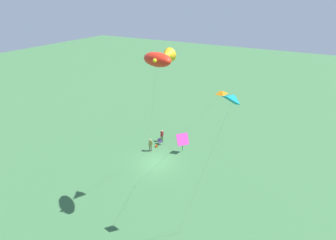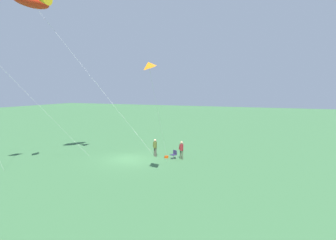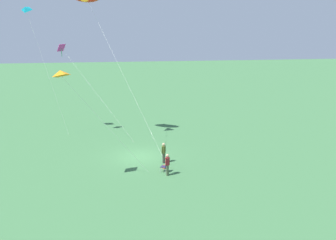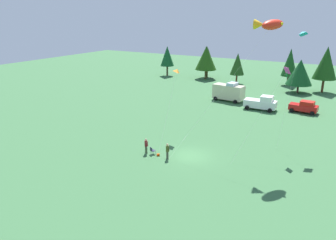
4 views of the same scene
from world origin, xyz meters
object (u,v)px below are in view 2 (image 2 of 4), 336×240
folding_chair (174,154)px  person_kite_flyer (155,146)px  person_spectator (182,149)px  kite_delta_orange (148,65)px  kite_large_fish (34,1)px  backpack_on_grass (166,157)px

folding_chair → person_kite_flyer: bearing=-67.2°
person_spectator → kite_delta_orange: bearing=24.0°
kite_delta_orange → folding_chair: bearing=-82.2°
folding_chair → kite_delta_orange: size_ratio=0.10×
kite_large_fish → kite_delta_orange: kite_large_fish is taller
person_spectator → backpack_on_grass: 1.77m
kite_large_fish → folding_chair: bearing=-148.5°
person_spectator → backpack_on_grass: size_ratio=5.44×
backpack_on_grass → person_spectator: bearing=-177.0°
person_kite_flyer → backpack_on_grass: bearing=113.7°
kite_large_fish → kite_delta_orange: 12.44m
person_spectator → kite_delta_orange: 10.33m
person_spectator → kite_large_fish: size_ratio=0.12×
folding_chair → person_spectator: bearing=125.3°
person_spectator → backpack_on_grass: bearing=-65.3°
folding_chair → kite_large_fish: size_ratio=0.06×
person_kite_flyer → folding_chair: size_ratio=2.12×
kite_large_fish → kite_delta_orange: size_ratio=1.71×
kite_large_fish → kite_delta_orange: (-11.00, 1.29, -5.67)m
person_kite_flyer → kite_delta_orange: (-3.06, 7.57, 7.08)m
kite_large_fish → backpack_on_grass: bearing=-146.2°
folding_chair → kite_delta_orange: 10.68m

